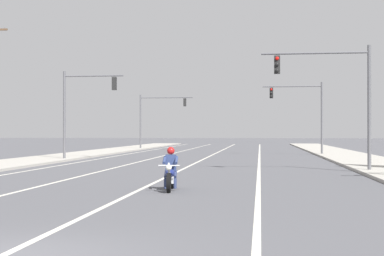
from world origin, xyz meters
name	(u,v)px	position (x,y,z in m)	size (l,w,h in m)	color
lane_stripe_center	(212,155)	(-0.03, 45.00, 0.00)	(0.16, 100.00, 0.01)	beige
lane_stripe_left	(166,155)	(-3.89, 45.00, 0.00)	(0.16, 100.00, 0.01)	beige
lane_stripe_right	(259,155)	(3.98, 45.00, 0.00)	(0.16, 100.00, 0.01)	beige
lane_stripe_far_left	(123,155)	(-7.65, 45.00, 0.00)	(0.16, 100.00, 0.01)	beige
sidewalk_kerb_right	(352,157)	(10.91, 40.00, 0.07)	(4.40, 110.00, 0.14)	#ADA89E
sidewalk_kerb_left	(68,156)	(-10.91, 40.00, 0.07)	(4.40, 110.00, 0.14)	#ADA89E
motorcycle_with_rider	(170,173)	(1.04, 11.89, 0.59)	(0.70, 2.19, 1.46)	black
traffic_signal_near_right	(337,88)	(7.79, 22.67, 4.13)	(5.32, 0.37, 6.20)	#56565B
traffic_signal_near_left	(81,102)	(-8.32, 34.39, 4.06)	(4.29, 0.37, 6.20)	#56565B
traffic_signal_mid_right	(304,107)	(7.79, 46.29, 4.11)	(5.09, 0.37, 6.20)	#56565B
traffic_signal_mid_left	(156,113)	(-7.69, 63.18, 4.17)	(6.06, 0.37, 6.20)	#56565B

